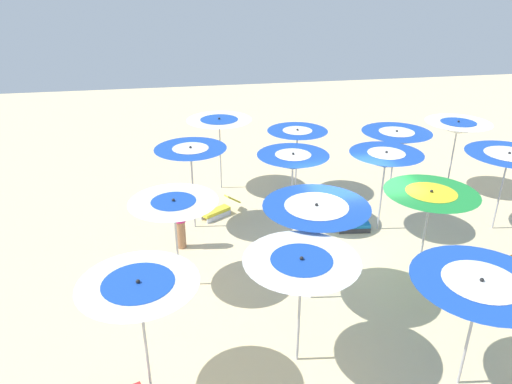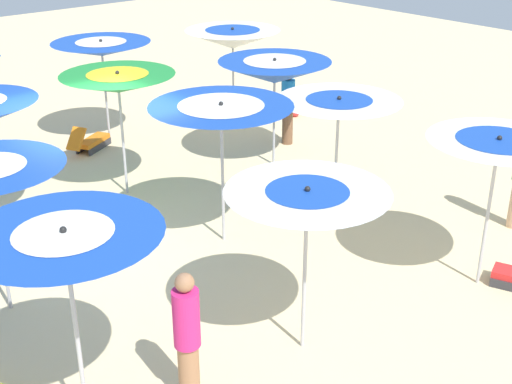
{
  "view_description": "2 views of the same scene",
  "coord_description": "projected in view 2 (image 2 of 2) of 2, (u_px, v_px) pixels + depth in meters",
  "views": [
    {
      "loc": [
        4.16,
        10.01,
        6.74
      ],
      "look_at": [
        2.09,
        -1.51,
        1.32
      ],
      "focal_mm": 33.94,
      "sensor_mm": 36.0,
      "label": 1
    },
    {
      "loc": [
        9.33,
        -4.74,
        5.47
      ],
      "look_at": [
        1.67,
        1.92,
        0.84
      ],
      "focal_mm": 48.5,
      "sensor_mm": 36.0,
      "label": 2
    }
  ],
  "objects": [
    {
      "name": "ground",
      "position": [
        104.0,
        239.0,
        11.52
      ],
      "size": [
        41.27,
        41.27,
        0.04
      ],
      "primitive_type": "cube",
      "color": "beige"
    },
    {
      "name": "beach_umbrella_1",
      "position": [
        65.0,
        246.0,
        6.64
      ],
      "size": [
        1.95,
        1.95,
        2.45
      ],
      "color": "#B2B2B7",
      "rests_on": "ground"
    },
    {
      "name": "beach_umbrella_2",
      "position": [
        307.0,
        207.0,
        8.03
      ],
      "size": [
        1.95,
        1.95,
        2.24
      ],
      "color": "#B2B2B7",
      "rests_on": "ground"
    },
    {
      "name": "beach_umbrella_3",
      "position": [
        498.0,
        150.0,
        9.36
      ],
      "size": [
        1.95,
        1.95,
        2.31
      ],
      "color": "#B2B2B7",
      "rests_on": "ground"
    },
    {
      "name": "beach_umbrella_6",
      "position": [
        221.0,
        115.0,
        10.56
      ],
      "size": [
        2.24,
        2.24,
        2.37
      ],
      "color": "#B2B2B7",
      "rests_on": "ground"
    },
    {
      "name": "beach_umbrella_7",
      "position": [
        339.0,
        109.0,
        11.11
      ],
      "size": [
        2.03,
        2.03,
        2.29
      ],
      "color": "#B2B2B7",
      "rests_on": "ground"
    },
    {
      "name": "beach_umbrella_10",
      "position": [
        118.0,
        83.0,
        12.27
      ],
      "size": [
        2.05,
        2.05,
        2.36
      ],
      "color": "#B2B2B7",
      "rests_on": "ground"
    },
    {
      "name": "beach_umbrella_11",
      "position": [
        275.0,
        71.0,
        13.64
      ],
      "size": [
        2.25,
        2.25,
        2.25
      ],
      "color": "#B2B2B7",
      "rests_on": "ground"
    },
    {
      "name": "beach_umbrella_14",
      "position": [
        101.0,
        49.0,
        14.87
      ],
      "size": [
        2.13,
        2.13,
        2.32
      ],
      "color": "#B2B2B7",
      "rests_on": "ground"
    },
    {
      "name": "beach_umbrella_15",
      "position": [
        233.0,
        39.0,
        16.13
      ],
      "size": [
        2.23,
        2.23,
        2.3
      ],
      "color": "#B2B2B7",
      "rests_on": "ground"
    },
    {
      "name": "lounger_0",
      "position": [
        90.0,
        141.0,
        15.09
      ],
      "size": [
        0.88,
        1.24,
        0.65
      ],
      "rotation": [
        0.0,
        0.0,
        8.35
      ],
      "color": "#333338",
      "rests_on": "ground"
    },
    {
      "name": "lounger_2",
      "position": [
        14.0,
        239.0,
        11.06
      ],
      "size": [
        1.22,
        0.46,
        0.57
      ],
      "rotation": [
        0.0,
        0.0,
        9.31
      ],
      "color": "#333338",
      "rests_on": "ground"
    },
    {
      "name": "beachgoer_0",
      "position": [
        288.0,
        106.0,
        15.23
      ],
      "size": [
        0.3,
        0.3,
        1.68
      ],
      "rotation": [
        0.0,
        0.0,
        1.55
      ],
      "color": "brown",
      "rests_on": "ground"
    },
    {
      "name": "beachgoer_2",
      "position": [
        187.0,
        337.0,
        7.56
      ],
      "size": [
        0.3,
        0.3,
        1.69
      ],
      "rotation": [
        0.0,
        0.0,
        0.34
      ],
      "color": "#A3704C",
      "rests_on": "ground"
    },
    {
      "name": "beach_ball",
      "position": [
        295.0,
        111.0,
        17.28
      ],
      "size": [
        0.29,
        0.29,
        0.29
      ],
      "primitive_type": "sphere",
      "color": "red",
      "rests_on": "ground"
    }
  ]
}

